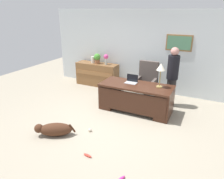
{
  "coord_description": "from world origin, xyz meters",
  "views": [
    {
      "loc": [
        2.08,
        -4.16,
        2.66
      ],
      "look_at": [
        -0.12,
        0.3,
        0.75
      ],
      "focal_mm": 33.38,
      "sensor_mm": 36.0,
      "label": 1
    }
  ],
  "objects_px": {
    "desk": "(136,97)",
    "armchair": "(147,83)",
    "credenza": "(97,74)",
    "dog_toy_ball": "(90,130)",
    "vase_with_flowers": "(106,58)",
    "dog_toy_bone": "(121,179)",
    "person_standing": "(172,77)",
    "laptop": "(132,81)",
    "dog_toy_plush": "(88,155)",
    "vase_empty": "(93,60)",
    "potted_plant": "(97,58)",
    "desk_lamp": "(161,68)",
    "dog_lying": "(54,129)"
  },
  "relations": [
    {
      "from": "desk",
      "to": "armchair",
      "type": "xyz_separation_m",
      "value": [
        -0.0,
        1.0,
        0.1
      ]
    },
    {
      "from": "credenza",
      "to": "dog_toy_ball",
      "type": "bearing_deg",
      "value": -63.14
    },
    {
      "from": "vase_with_flowers",
      "to": "dog_toy_bone",
      "type": "height_order",
      "value": "vase_with_flowers"
    },
    {
      "from": "person_standing",
      "to": "dog_toy_ball",
      "type": "bearing_deg",
      "value": -120.76
    },
    {
      "from": "person_standing",
      "to": "dog_toy_bone",
      "type": "bearing_deg",
      "value": -91.72
    },
    {
      "from": "credenza",
      "to": "laptop",
      "type": "bearing_deg",
      "value": -34.36
    },
    {
      "from": "person_standing",
      "to": "dog_toy_bone",
      "type": "height_order",
      "value": "person_standing"
    },
    {
      "from": "person_standing",
      "to": "dog_toy_plush",
      "type": "distance_m",
      "value": 3.31
    },
    {
      "from": "vase_empty",
      "to": "potted_plant",
      "type": "xyz_separation_m",
      "value": [
        0.19,
        0.0,
        0.08
      ]
    },
    {
      "from": "person_standing",
      "to": "desk_lamp",
      "type": "bearing_deg",
      "value": -105.99
    },
    {
      "from": "armchair",
      "to": "vase_with_flowers",
      "type": "relative_size",
      "value": 3.19
    },
    {
      "from": "dog_toy_bone",
      "to": "vase_empty",
      "type": "bearing_deg",
      "value": 126.39
    },
    {
      "from": "desk_lamp",
      "to": "desk",
      "type": "bearing_deg",
      "value": -167.56
    },
    {
      "from": "laptop",
      "to": "vase_empty",
      "type": "bearing_deg",
      "value": 147.91
    },
    {
      "from": "laptop",
      "to": "dog_toy_plush",
      "type": "bearing_deg",
      "value": -88.83
    },
    {
      "from": "credenza",
      "to": "armchair",
      "type": "height_order",
      "value": "armchair"
    },
    {
      "from": "credenza",
      "to": "desk_lamp",
      "type": "height_order",
      "value": "desk_lamp"
    },
    {
      "from": "vase_with_flowers",
      "to": "vase_empty",
      "type": "xyz_separation_m",
      "value": [
        -0.55,
        0.0,
        -0.12
      ]
    },
    {
      "from": "laptop",
      "to": "desk",
      "type": "bearing_deg",
      "value": -36.97
    },
    {
      "from": "dog_toy_ball",
      "to": "laptop",
      "type": "bearing_deg",
      "value": 76.71
    },
    {
      "from": "armchair",
      "to": "desk_lamp",
      "type": "height_order",
      "value": "desk_lamp"
    },
    {
      "from": "dog_lying",
      "to": "vase_with_flowers",
      "type": "relative_size",
      "value": 2.21
    },
    {
      "from": "armchair",
      "to": "dog_toy_ball",
      "type": "xyz_separation_m",
      "value": [
        -0.57,
        -2.48,
        -0.48
      ]
    },
    {
      "from": "desk_lamp",
      "to": "dog_toy_bone",
      "type": "xyz_separation_m",
      "value": [
        0.09,
        -2.65,
        -1.24
      ]
    },
    {
      "from": "person_standing",
      "to": "dog_lying",
      "type": "height_order",
      "value": "person_standing"
    },
    {
      "from": "person_standing",
      "to": "dog_toy_plush",
      "type": "xyz_separation_m",
      "value": [
        -0.92,
        -3.06,
        -0.86
      ]
    },
    {
      "from": "dog_toy_bone",
      "to": "dog_toy_plush",
      "type": "bearing_deg",
      "value": 162.75
    },
    {
      "from": "credenza",
      "to": "dog_toy_bone",
      "type": "height_order",
      "value": "credenza"
    },
    {
      "from": "dog_lying",
      "to": "dog_toy_ball",
      "type": "distance_m",
      "value": 0.81
    },
    {
      "from": "dog_toy_ball",
      "to": "person_standing",
      "type": "bearing_deg",
      "value": 59.24
    },
    {
      "from": "dog_lying",
      "to": "desk_lamp",
      "type": "height_order",
      "value": "desk_lamp"
    },
    {
      "from": "person_standing",
      "to": "dog_lying",
      "type": "distance_m",
      "value": 3.49
    },
    {
      "from": "dog_toy_plush",
      "to": "desk_lamp",
      "type": "bearing_deg",
      "value": 72.93
    },
    {
      "from": "credenza",
      "to": "vase_empty",
      "type": "distance_m",
      "value": 0.56
    },
    {
      "from": "armchair",
      "to": "laptop",
      "type": "bearing_deg",
      "value": -102.14
    },
    {
      "from": "credenza",
      "to": "desk",
      "type": "bearing_deg",
      "value": -34.61
    },
    {
      "from": "person_standing",
      "to": "laptop",
      "type": "bearing_deg",
      "value": -145.9
    },
    {
      "from": "desk_lamp",
      "to": "dog_toy_plush",
      "type": "xyz_separation_m",
      "value": [
        -0.73,
        -2.39,
        -1.24
      ]
    },
    {
      "from": "vase_with_flowers",
      "to": "dog_lying",
      "type": "bearing_deg",
      "value": -82.47
    },
    {
      "from": "credenza",
      "to": "armchair",
      "type": "bearing_deg",
      "value": -11.24
    },
    {
      "from": "dog_lying",
      "to": "dog_toy_ball",
      "type": "height_order",
      "value": "dog_lying"
    },
    {
      "from": "vase_with_flowers",
      "to": "dog_toy_bone",
      "type": "xyz_separation_m",
      "value": [
        2.34,
        -3.91,
        -1.04
      ]
    },
    {
      "from": "credenza",
      "to": "vase_with_flowers",
      "type": "xyz_separation_m",
      "value": [
        0.38,
        0.0,
        0.65
      ]
    },
    {
      "from": "desk",
      "to": "vase_empty",
      "type": "height_order",
      "value": "vase_empty"
    },
    {
      "from": "armchair",
      "to": "person_standing",
      "type": "xyz_separation_m",
      "value": [
        0.79,
        -0.2,
        0.37
      ]
    },
    {
      "from": "dog_lying",
      "to": "dog_toy_bone",
      "type": "xyz_separation_m",
      "value": [
        1.89,
        -0.54,
        -0.13
      ]
    },
    {
      "from": "dog_lying",
      "to": "desk_lamp",
      "type": "relative_size",
      "value": 1.29
    },
    {
      "from": "laptop",
      "to": "vase_with_flowers",
      "type": "height_order",
      "value": "vase_with_flowers"
    },
    {
      "from": "laptop",
      "to": "desk_lamp",
      "type": "bearing_deg",
      "value": -0.59
    },
    {
      "from": "vase_empty",
      "to": "person_standing",
      "type": "bearing_deg",
      "value": -11.38
    }
  ]
}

